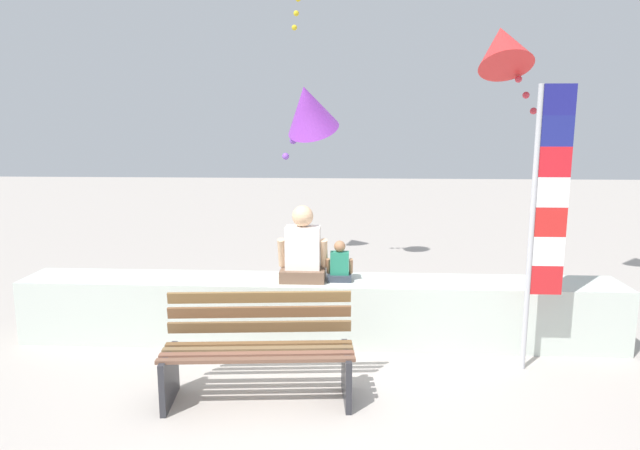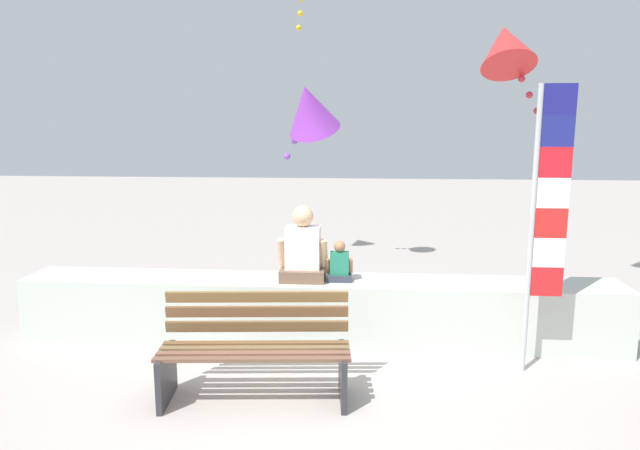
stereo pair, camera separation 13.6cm
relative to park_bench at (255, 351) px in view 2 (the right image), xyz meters
The scene contains 8 objects.
ground_plane 0.61m from the park_bench, ahead, with size 40.00×40.00×0.00m, color #AEA59D.
seawall_ledge 1.40m from the park_bench, 71.50° to the left, with size 6.46×0.65×0.69m, color silver.
park_bench is the anchor object (origin of this frame).
person_adult 1.46m from the park_bench, 78.05° to the left, with size 0.53×0.39×0.81m.
person_child 1.54m from the park_bench, 62.86° to the left, with size 0.28×0.21×0.44m.
flag_banner 2.91m from the park_bench, 15.52° to the left, with size 0.34×0.05×2.71m.
kite_red 4.37m from the park_bench, 41.63° to the left, with size 0.78×0.85×1.14m.
kite_purple 2.83m from the park_bench, 80.84° to the left, with size 0.84×0.94×0.96m.
Camera 2 is at (0.47, -4.55, 2.35)m, focal length 31.50 mm.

